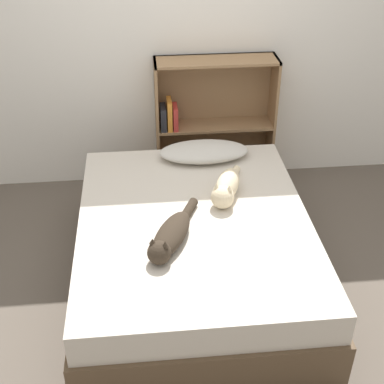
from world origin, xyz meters
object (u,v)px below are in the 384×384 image
Objects in this scene: pillow at (204,152)px; bookshelf at (211,121)px; bed at (194,251)px; cat_light at (226,188)px; cat_dark at (170,237)px.

bookshelf is (0.12, 0.53, -0.02)m from pillow.
bed is at bearing -101.37° from pillow.
bed is at bearing -26.82° from cat_light.
pillow is 0.54m from bookshelf.
bookshelf is (0.26, 1.24, 0.29)m from bed.
bed is 3.67× the size of cat_light.
bookshelf reaches higher than bed.
bookshelf reaches higher than cat_dark.
cat_dark is (-0.31, -0.95, 0.00)m from pillow.
bed is at bearing -101.85° from bookshelf.
cat_light is (0.22, 0.20, 0.33)m from bed.
cat_light reaches higher than bed.
cat_light is 1.04m from bookshelf.
cat_dark is at bearing -105.91° from bookshelf.
pillow is 0.52m from cat_light.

